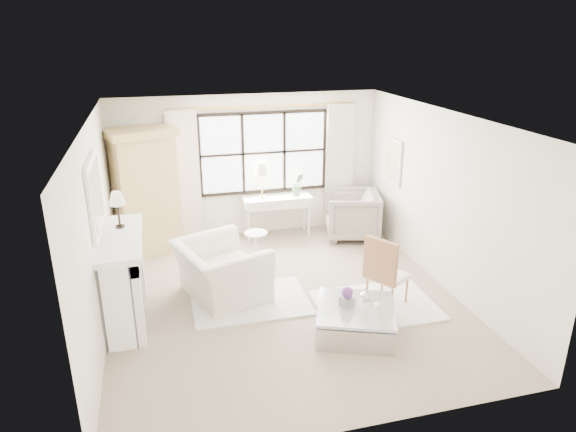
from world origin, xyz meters
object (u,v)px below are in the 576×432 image
at_px(armoire, 146,191).
at_px(coffee_table, 355,320).
at_px(console_table, 277,216).
at_px(club_armchair, 221,271).

bearing_deg(armoire, coffee_table, -72.53).
bearing_deg(console_table, club_armchair, -122.30).
bearing_deg(console_table, coffee_table, -85.93).
bearing_deg(armoire, club_armchair, -82.77).
bearing_deg(club_armchair, coffee_table, -150.89).
xyz_separation_m(club_armchair, coffee_table, (1.58, -1.43, -0.24)).
distance_m(console_table, club_armchair, 2.52).
height_order(console_table, coffee_table, console_table).
relative_size(armoire, console_table, 1.72).
bearing_deg(club_armchair, armoire, 8.16).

